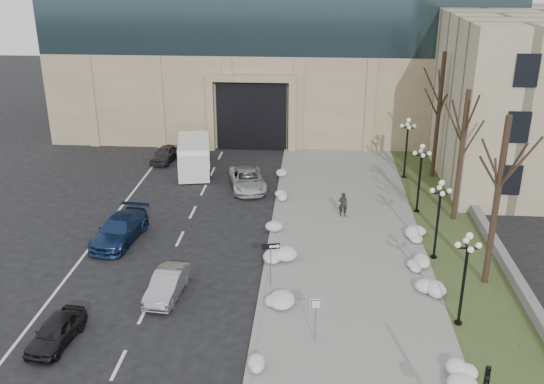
{
  "coord_description": "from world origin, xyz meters",
  "views": [
    {
      "loc": [
        1.45,
        -18.33,
        16.15
      ],
      "look_at": [
        -0.87,
        13.27,
        3.5
      ],
      "focal_mm": 40.0,
      "sensor_mm": 36.0,
      "label": 1
    }
  ],
  "objects": [
    {
      "name": "one_way_sign",
      "position": [
        -0.44,
        8.65,
        2.13
      ],
      "size": [
        0.97,
        0.33,
        2.58
      ],
      "rotation": [
        0.0,
        0.0,
        0.23
      ],
      "color": "slate",
      "rests_on": "ground"
    },
    {
      "name": "car_a",
      "position": [
        -9.66,
        3.32,
        0.61
      ],
      "size": [
        1.86,
        3.72,
        1.22
      ],
      "primitive_type": "imported",
      "rotation": [
        0.0,
        0.0,
        -0.12
      ],
      "color": "black",
      "rests_on": "ground"
    },
    {
      "name": "car_e",
      "position": [
        -10.78,
        28.14,
        0.63
      ],
      "size": [
        1.98,
        3.89,
        1.27
      ],
      "primitive_type": "imported",
      "rotation": [
        0.0,
        0.0,
        -0.13
      ],
      "color": "#313035",
      "rests_on": "ground"
    },
    {
      "name": "snow_clump_g",
      "position": [
        -0.89,
        25.58,
        0.3
      ],
      "size": [
        1.1,
        1.6,
        0.36
      ],
      "primitive_type": "ellipsoid",
      "color": "white",
      "rests_on": "sidewalk"
    },
    {
      "name": "snow_clump_f",
      "position": [
        -0.44,
        20.37,
        0.3
      ],
      "size": [
        1.1,
        1.6,
        0.36
      ],
      "primitive_type": "ellipsoid",
      "color": "white",
      "rests_on": "sidewalk"
    },
    {
      "name": "pedestrian",
      "position": [
        3.38,
        17.87,
        0.93
      ],
      "size": [
        0.62,
        0.43,
        1.63
      ],
      "primitive_type": "imported",
      "rotation": [
        0.0,
        0.0,
        3.08
      ],
      "color": "black",
      "rests_on": "sidewalk"
    },
    {
      "name": "box_truck",
      "position": [
        -8.02,
        26.45,
        1.06
      ],
      "size": [
        3.6,
        7.22,
        2.19
      ],
      "rotation": [
        0.0,
        0.0,
        0.19
      ],
      "color": "silver",
      "rests_on": "ground"
    },
    {
      "name": "snow_clump_k",
      "position": [
        7.21,
        11.19,
        0.3
      ],
      "size": [
        1.1,
        1.6,
        0.36
      ],
      "primitive_type": "ellipsoid",
      "color": "white",
      "rests_on": "sidewalk"
    },
    {
      "name": "sidewalk",
      "position": [
        3.5,
        14.0,
        0.06
      ],
      "size": [
        9.0,
        40.0,
        0.12
      ],
      "primitive_type": "cube",
      "color": "gray",
      "rests_on": "ground"
    },
    {
      "name": "car_b",
      "position": [
        -5.7,
        7.58,
        0.64
      ],
      "size": [
        1.7,
        3.99,
        1.28
      ],
      "primitive_type": "imported",
      "rotation": [
        0.0,
        0.0,
        -0.09
      ],
      "color": "#929499",
      "rests_on": "ground"
    },
    {
      "name": "tree_far",
      "position": [
        10.5,
        26.0,
        6.15
      ],
      "size": [
        3.2,
        3.2,
        9.5
      ],
      "color": "black",
      "rests_on": "ground"
    },
    {
      "name": "lamppost_b",
      "position": [
        8.3,
        12.5,
        3.07
      ],
      "size": [
        1.18,
        1.18,
        4.76
      ],
      "color": "black",
      "rests_on": "ground"
    },
    {
      "name": "keep_sign",
      "position": [
        1.69,
        4.14,
        1.66
      ],
      "size": [
        0.49,
        0.1,
        2.26
      ],
      "rotation": [
        0.0,
        0.0,
        0.1
      ],
      "color": "slate",
      "rests_on": "ground"
    },
    {
      "name": "lamppost_d",
      "position": [
        8.3,
        25.5,
        3.07
      ],
      "size": [
        1.18,
        1.18,
        4.76
      ],
      "color": "black",
      "rests_on": "ground"
    },
    {
      "name": "tree_mid",
      "position": [
        10.5,
        18.0,
        5.5
      ],
      "size": [
        3.2,
        3.2,
        8.5
      ],
      "color": "black",
      "rests_on": "ground"
    },
    {
      "name": "stone_wall",
      "position": [
        12.0,
        16.0,
        0.35
      ],
      "size": [
        0.5,
        30.0,
        0.7
      ],
      "primitive_type": "cube",
      "color": "gray",
      "rests_on": "ground"
    },
    {
      "name": "car_d",
      "position": [
        -3.36,
        22.56,
        0.7
      ],
      "size": [
        3.46,
        5.46,
        1.4
      ],
      "primitive_type": "imported",
      "rotation": [
        0.0,
        0.0,
        0.24
      ],
      "color": "silver",
      "rests_on": "ground"
    },
    {
      "name": "snow_clump_b",
      "position": [
        -0.7,
        2.38,
        0.3
      ],
      "size": [
        1.1,
        1.6,
        0.36
      ],
      "primitive_type": "ellipsoid",
      "color": "white",
      "rests_on": "sidewalk"
    },
    {
      "name": "curb",
      "position": [
        -1.0,
        14.0,
        0.07
      ],
      "size": [
        0.3,
        40.0,
        0.14
      ],
      "primitive_type": "cube",
      "color": "gray",
      "rests_on": "ground"
    },
    {
      "name": "snow_clump_h",
      "position": [
        7.56,
        2.45,
        0.3
      ],
      "size": [
        1.1,
        1.6,
        0.36
      ],
      "primitive_type": "ellipsoid",
      "color": "white",
      "rests_on": "sidewalk"
    },
    {
      "name": "snow_clump_j",
      "position": [
        7.43,
        14.81,
        0.3
      ],
      "size": [
        1.1,
        1.6,
        0.36
      ],
      "primitive_type": "ellipsoid",
      "color": "white",
      "rests_on": "sidewalk"
    },
    {
      "name": "snow_clump_c",
      "position": [
        -0.32,
        7.04,
        0.3
      ],
      "size": [
        1.1,
        1.6,
        0.36
      ],
      "primitive_type": "ellipsoid",
      "color": "white",
      "rests_on": "sidewalk"
    },
    {
      "name": "grass_strip",
      "position": [
        10.0,
        14.0,
        0.05
      ],
      "size": [
        4.0,
        40.0,
        0.1
      ],
      "primitive_type": "cube",
      "color": "#364522",
      "rests_on": "ground"
    },
    {
      "name": "tree_near",
      "position": [
        10.5,
        10.0,
        5.83
      ],
      "size": [
        3.2,
        3.2,
        9.0
      ],
      "color": "black",
      "rests_on": "ground"
    },
    {
      "name": "lamppost_c",
      "position": [
        8.3,
        19.0,
        3.07
      ],
      "size": [
        1.18,
        1.18,
        4.76
      ],
      "color": "black",
      "rests_on": "ground"
    },
    {
      "name": "car_c",
      "position": [
        -9.98,
        13.46,
        0.75
      ],
      "size": [
        2.74,
        5.41,
        1.51
      ],
      "primitive_type": "imported",
      "rotation": [
        0.0,
        0.0,
        -0.13
      ],
      "color": "navy",
      "rests_on": "ground"
    },
    {
      "name": "lamppost_a",
      "position": [
        8.3,
        6.0,
        3.07
      ],
      "size": [
        1.18,
        1.18,
        4.76
      ],
      "color": "black",
      "rests_on": "ground"
    },
    {
      "name": "snow_clump_e",
      "position": [
        -0.7,
        15.75,
        0.3
      ],
      "size": [
        1.1,
        1.6,
        0.36
      ],
      "primitive_type": "ellipsoid",
      "color": "white",
      "rests_on": "sidewalk"
    },
    {
      "name": "snow_clump_i",
      "position": [
        7.57,
        8.54,
        0.3
      ],
      "size": [
        1.1,
        1.6,
        0.36
      ],
      "primitive_type": "ellipsoid",
      "color": "white",
      "rests_on": "sidewalk"
    },
    {
      "name": "snow_clump_d",
      "position": [
        -0.35,
        11.21,
        0.3
      ],
      "size": [
        1.1,
        1.6,
        0.36
      ],
      "primitive_type": "ellipsoid",
      "color": "white",
      "rests_on": "sidewalk"
    }
  ]
}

